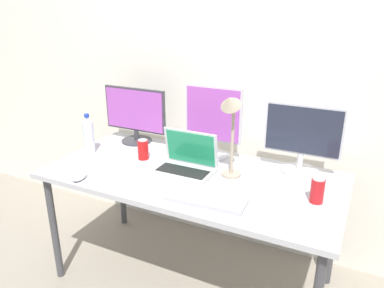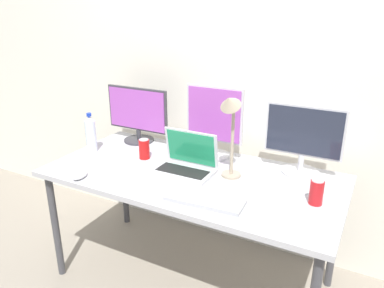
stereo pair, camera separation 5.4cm
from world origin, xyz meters
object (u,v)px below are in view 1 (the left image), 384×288
object	(u,v)px
monitor_left	(135,114)
water_bottle	(89,135)
laptop_silver	(187,162)
monitor_center	(213,120)
desk_lamp	(231,120)
keyboard_main	(206,200)
mouse_by_keyboard	(80,177)
work_desk	(192,183)
soda_can_near_keyboard	(317,190)
monitor_right	(303,137)
soda_can_by_laptop	(143,149)

from	to	relation	value
monitor_left	water_bottle	bearing A→B (deg)	-117.76
laptop_silver	monitor_left	bearing A→B (deg)	152.09
monitor_center	desk_lamp	bearing A→B (deg)	-51.50
monitor_left	keyboard_main	bearing A→B (deg)	-35.51
keyboard_main	mouse_by_keyboard	distance (m)	0.73
work_desk	desk_lamp	size ratio (longest dim) A/B	3.37
mouse_by_keyboard	soda_can_near_keyboard	bearing A→B (deg)	7.82
monitor_left	desk_lamp	size ratio (longest dim) A/B	0.94
work_desk	monitor_right	size ratio (longest dim) A/B	3.89
work_desk	water_bottle	bearing A→B (deg)	179.75
laptop_silver	soda_can_by_laptop	world-z (taller)	laptop_silver
monitor_center	desk_lamp	distance (m)	0.35
keyboard_main	water_bottle	world-z (taller)	water_bottle
monitor_right	soda_can_by_laptop	bearing A→B (deg)	-165.29
water_bottle	soda_can_near_keyboard	world-z (taller)	water_bottle
keyboard_main	soda_can_near_keyboard	distance (m)	0.54
monitor_left	laptop_silver	size ratio (longest dim) A/B	1.40
mouse_by_keyboard	desk_lamp	world-z (taller)	desk_lamp
water_bottle	soda_can_near_keyboard	size ratio (longest dim) A/B	2.05
soda_can_near_keyboard	monitor_right	bearing A→B (deg)	114.36
monitor_center	water_bottle	world-z (taller)	monitor_center
monitor_right	laptop_silver	xyz separation A→B (m)	(-0.58, -0.28, -0.16)
desk_lamp	monitor_right	bearing A→B (deg)	38.44
monitor_right	soda_can_near_keyboard	bearing A→B (deg)	-65.64
monitor_left	laptop_silver	world-z (taller)	monitor_left
monitor_left	monitor_center	world-z (taller)	monitor_center
desk_lamp	laptop_silver	bearing A→B (deg)	-175.93
monitor_left	keyboard_main	distance (m)	0.99
water_bottle	soda_can_by_laptop	bearing A→B (deg)	8.69
monitor_center	soda_can_near_keyboard	size ratio (longest dim) A/B	3.56
work_desk	monitor_left	size ratio (longest dim) A/B	3.58
monitor_center	desk_lamp	world-z (taller)	desk_lamp
laptop_silver	water_bottle	distance (m)	0.70
soda_can_near_keyboard	soda_can_by_laptop	bearing A→B (deg)	175.45
monitor_left	monitor_right	world-z (taller)	monitor_right
work_desk	keyboard_main	world-z (taller)	keyboard_main
monitor_left	soda_can_by_laptop	world-z (taller)	monitor_left
monitor_right	water_bottle	world-z (taller)	monitor_right
water_bottle	desk_lamp	bearing A→B (deg)	1.86
soda_can_near_keyboard	water_bottle	bearing A→B (deg)	178.92
mouse_by_keyboard	work_desk	bearing A→B (deg)	26.34
monitor_right	water_bottle	xyz separation A→B (m)	(-1.28, -0.30, -0.09)
keyboard_main	mouse_by_keyboard	world-z (taller)	mouse_by_keyboard
water_bottle	work_desk	bearing A→B (deg)	-0.25
monitor_center	monitor_right	size ratio (longest dim) A/B	1.04
work_desk	monitor_left	bearing A→B (deg)	152.60
work_desk	monitor_center	distance (m)	0.42
monitor_center	soda_can_by_laptop	bearing A→B (deg)	-147.68
mouse_by_keyboard	desk_lamp	distance (m)	0.88
keyboard_main	desk_lamp	bearing A→B (deg)	85.55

